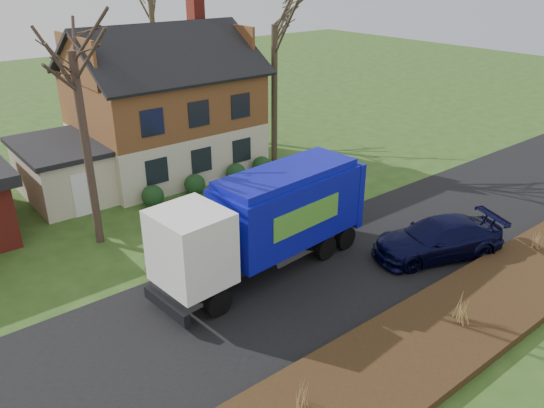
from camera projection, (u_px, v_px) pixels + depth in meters
ground at (301, 280)px, 20.10m from camera, size 120.00×120.00×0.00m
road at (301, 280)px, 20.10m from camera, size 80.00×7.00×0.02m
mulch_verge at (416, 349)px, 16.27m from camera, size 80.00×3.50×0.30m
main_house at (156, 101)px, 29.17m from camera, size 12.95×8.95×9.26m
garbage_truck at (269, 217)px, 19.96m from camera, size 9.26×3.20×3.89m
silver_sedan at (201, 241)px, 21.31m from camera, size 5.04×3.21×1.57m
navy_wagon at (438, 238)px, 21.48m from camera, size 5.82×4.01×1.57m
tree_front_west at (66, 17)px, 19.08m from camera, size 3.75×3.75×11.15m
grass_clump_west at (304, 395)px, 13.75m from camera, size 0.33×0.27×0.87m
grass_clump_mid at (464, 308)px, 17.07m from camera, size 0.39×0.32×1.08m
grass_clump_east at (537, 239)px, 21.58m from camera, size 0.32×0.26×0.80m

